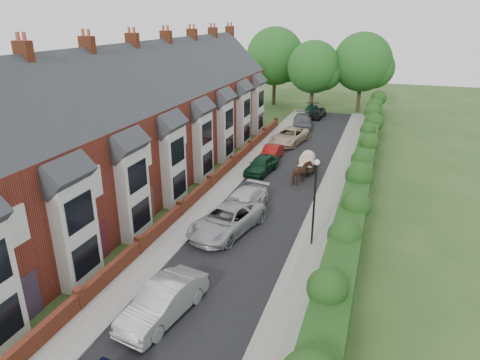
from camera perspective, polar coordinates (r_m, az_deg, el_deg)
The scene contains 24 objects.
ground at distance 22.39m, azimuth -1.14°, elevation -12.13°, with size 140.00×140.00×0.00m, color #2D4C1E.
road at distance 31.86m, azimuth 4.76°, elevation -1.57°, with size 6.00×58.00×0.02m, color black.
pavement_hedge_side at distance 31.20m, azimuth 12.08°, elevation -2.39°, with size 2.20×58.00×0.12m, color gray.
pavement_house_side at distance 32.89m, azimuth -1.75°, elevation -0.65°, with size 1.70×58.00×0.12m, color gray.
kerb_hedge_side at distance 31.31m, azimuth 10.18°, elevation -2.15°, with size 0.18×58.00×0.13m, color gray.
kerb_house_side at distance 32.64m, azimuth -0.43°, elevation -0.81°, with size 0.18×58.00×0.13m, color gray.
hedge at distance 30.51m, azimuth 15.64°, elevation -0.14°, with size 2.10×58.00×2.85m.
terrace_row at distance 33.46m, azimuth -13.05°, elevation 7.13°, with size 9.05×40.50×11.50m.
garden_wall_row at distance 32.23m, azimuth -4.04°, elevation -0.40°, with size 0.35×40.35×1.10m.
lamppost at distance 23.56m, azimuth 9.96°, elevation -1.60°, with size 0.32×0.32×5.16m.
tree_far_left at distance 58.72m, azimuth 10.12°, elevation 14.44°, with size 7.14×6.80×9.29m.
tree_far_right at distance 60.01m, azimuth 16.36°, elevation 14.66°, with size 7.98×7.60×10.31m.
tree_far_back at distance 62.73m, azimuth 5.08°, elevation 15.92°, with size 8.40×8.00×10.82m.
car_silver_a at distance 19.39m, azimuth -10.20°, elevation -15.63°, with size 1.65×4.74×1.56m, color #A7A7AC.
car_silver_b at distance 25.76m, azimuth -1.78°, elevation -5.32°, with size 2.65×5.76×1.60m, color #9FA0A6.
car_white at distance 28.36m, azimuth 0.35°, elevation -2.90°, with size 2.00×4.93×1.43m, color silver.
car_green at distance 35.35m, azimuth 2.87°, elevation 2.07°, with size 1.72×4.27×1.46m, color black.
car_red at distance 38.72m, azimuth 4.19°, elevation 3.63°, with size 1.37×3.92×1.29m, color maroon.
car_beige at distance 43.83m, azimuth 6.59°, elevation 5.82°, with size 2.59×5.62×1.56m, color #C2A88C.
car_grey at distance 50.59m, azimuth 8.30°, elevation 7.78°, with size 2.10×5.17×1.50m, color #4D4F54.
car_black at distance 55.70m, azimuth 10.23°, elevation 8.85°, with size 1.66×4.12×1.40m, color black.
horse at distance 33.31m, azimuth 8.22°, elevation 0.88°, with size 0.92×2.02×1.71m, color #4A2C1B.
horse_cart at distance 35.25m, azimuth 8.93°, elevation 2.43°, with size 1.22×2.70×1.95m.
car_extra_far at distance 56.36m, azimuth 9.68°, elevation 9.04°, with size 1.99×4.89×1.42m, color #0E3121.
Camera 1 is at (6.45, -17.56, 12.30)m, focal length 32.00 mm.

